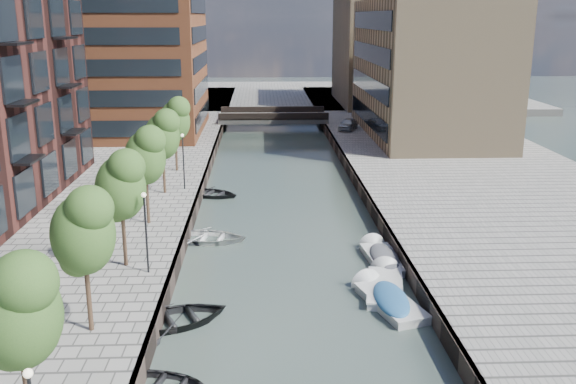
{
  "coord_description": "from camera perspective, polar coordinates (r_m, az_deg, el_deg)",
  "views": [
    {
      "loc": [
        -1.53,
        -5.97,
        13.29
      ],
      "look_at": [
        0.0,
        29.68,
        3.5
      ],
      "focal_mm": 40.0,
      "sensor_mm": 36.0,
      "label": 1
    }
  ],
  "objects": [
    {
      "name": "water",
      "position": [
        47.87,
        -0.53,
        -0.77
      ],
      "size": [
        300.0,
        300.0,
        0.0
      ],
      "primitive_type": "plane",
      "color": "#38473F",
      "rests_on": "ground"
    },
    {
      "name": "quay_right",
      "position": [
        50.83,
        17.8,
        0.02
      ],
      "size": [
        20.0,
        140.0,
        1.0
      ],
      "primitive_type": "cube",
      "color": "gray",
      "rests_on": "ground"
    },
    {
      "name": "quay_wall_left",
      "position": [
        47.93,
        -7.84,
        -0.28
      ],
      "size": [
        0.25,
        140.0,
        1.0
      ],
      "primitive_type": "cube",
      "color": "#332823",
      "rests_on": "ground"
    },
    {
      "name": "quay_wall_right",
      "position": [
        48.32,
        6.72,
        -0.11
      ],
      "size": [
        0.25,
        140.0,
        1.0
      ],
      "primitive_type": "cube",
      "color": "#332823",
      "rests_on": "ground"
    },
    {
      "name": "far_closure",
      "position": [
        106.75,
        -1.64,
        8.46
      ],
      "size": [
        80.0,
        40.0,
        1.0
      ],
      "primitive_type": "cube",
      "color": "gray",
      "rests_on": "ground"
    },
    {
      "name": "tan_block_near",
      "position": [
        70.39,
        12.19,
        10.7
      ],
      "size": [
        12.0,
        25.0,
        14.0
      ],
      "primitive_type": "cube",
      "color": "#9A815E",
      "rests_on": "quay_right"
    },
    {
      "name": "tan_block_far",
      "position": [
        95.68,
        8.3,
        12.62
      ],
      "size": [
        12.0,
        20.0,
        16.0
      ],
      "primitive_type": "cube",
      "color": "#9A815E",
      "rests_on": "quay_right"
    },
    {
      "name": "bridge",
      "position": [
        78.88,
        -1.33,
        6.67
      ],
      "size": [
        13.0,
        6.0,
        1.3
      ],
      "color": "gray",
      "rests_on": "ground"
    },
    {
      "name": "tree_1",
      "position": [
        20.0,
        -22.94,
        -9.47
      ],
      "size": [
        2.5,
        2.5,
        5.95
      ],
      "color": "#382619",
      "rests_on": "quay_left"
    },
    {
      "name": "tree_2",
      "position": [
        26.21,
        -17.78,
        -3.15
      ],
      "size": [
        2.5,
        2.5,
        5.95
      ],
      "color": "#382619",
      "rests_on": "quay_left"
    },
    {
      "name": "tree_3",
      "position": [
        32.73,
        -14.68,
        0.72
      ],
      "size": [
        2.5,
        2.5,
        5.95
      ],
      "color": "#382619",
      "rests_on": "quay_left"
    },
    {
      "name": "tree_4",
      "position": [
        39.42,
        -12.61,
        3.29
      ],
      "size": [
        2.5,
        2.5,
        5.95
      ],
      "color": "#382619",
      "rests_on": "quay_left"
    },
    {
      "name": "tree_5",
      "position": [
        46.2,
        -11.14,
        5.11
      ],
      "size": [
        2.5,
        2.5,
        5.95
      ],
      "color": "#382619",
      "rests_on": "quay_left"
    },
    {
      "name": "tree_6",
      "position": [
        53.04,
        -10.05,
        6.46
      ],
      "size": [
        2.5,
        2.5,
        5.95
      ],
      "color": "#382619",
      "rests_on": "quay_left"
    },
    {
      "name": "lamp_1",
      "position": [
        32.03,
        -12.55,
        -2.81
      ],
      "size": [
        0.24,
        0.24,
        4.12
      ],
      "color": "black",
      "rests_on": "quay_left"
    },
    {
      "name": "lamp_2",
      "position": [
        47.34,
        -9.3,
        3.22
      ],
      "size": [
        0.24,
        0.24,
        4.12
      ],
      "color": "black",
      "rests_on": "quay_left"
    },
    {
      "name": "sloop_1",
      "position": [
        29.71,
        -9.87,
        -11.47
      ],
      "size": [
        5.84,
        5.16,
        1.0
      ],
      "primitive_type": "imported",
      "rotation": [
        0.0,
        0.0,
        2.0
      ],
      "color": "black",
      "rests_on": "ground"
    },
    {
      "name": "sloop_3",
      "position": [
        39.64,
        -7.15,
        -4.37
      ],
      "size": [
        5.31,
        4.22,
        0.99
      ],
      "primitive_type": "imported",
      "rotation": [
        0.0,
        0.0,
        1.39
      ],
      "color": "silver",
      "rests_on": "ground"
    },
    {
      "name": "sloop_4",
      "position": [
        49.43,
        -6.86,
        -0.36
      ],
      "size": [
        5.23,
        4.59,
        0.9
      ],
      "primitive_type": "imported",
      "rotation": [
        0.0,
        0.0,
        1.16
      ],
      "color": "black",
      "rests_on": "ground"
    },
    {
      "name": "motorboat_2",
      "position": [
        33.28,
        8.61,
        -8.2
      ],
      "size": [
        2.6,
        5.19,
        1.65
      ],
      "color": "silver",
      "rests_on": "ground"
    },
    {
      "name": "motorboat_3",
      "position": [
        31.48,
        8.72,
        -9.41
      ],
      "size": [
        3.08,
        5.26,
        1.66
      ],
      "color": "silver",
      "rests_on": "ground"
    },
    {
      "name": "motorboat_4",
      "position": [
        36.68,
        8.34,
        -5.74
      ],
      "size": [
        2.11,
        4.96,
        1.61
      ],
      "color": "silver",
      "rests_on": "ground"
    },
    {
      "name": "car",
      "position": [
        72.33,
        5.36,
        6.02
      ],
      "size": [
        2.91,
        4.11,
        1.3
      ],
      "primitive_type": "imported",
      "rotation": [
        0.0,
        0.0,
        -0.4
      ],
      "color": "#B1B4B6",
      "rests_on": "quay_right"
    }
  ]
}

